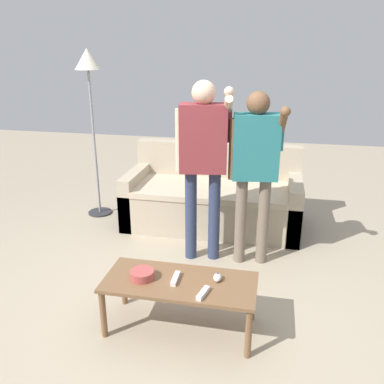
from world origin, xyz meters
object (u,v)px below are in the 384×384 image
at_px(snack_bowl, 142,275).
at_px(floor_lamp, 89,78).
at_px(couch, 213,198).
at_px(player_right, 255,160).
at_px(game_remote_nunchuk, 217,277).
at_px(game_remote_wand_far, 175,278).
at_px(game_remote_wand_near, 203,293).
at_px(player_center, 203,152).
at_px(coffee_table, 180,287).

distance_m(snack_bowl, floor_lamp, 2.51).
distance_m(couch, snack_bowl, 1.90).
bearing_deg(player_right, game_remote_nunchuk, -99.59).
bearing_deg(game_remote_wand_far, game_remote_nunchuk, 11.57).
bearing_deg(game_remote_wand_near, player_center, 100.46).
bearing_deg(coffee_table, game_remote_nunchuk, 12.67).
xyz_separation_m(player_right, game_remote_wand_near, (-0.24, -1.20, -0.58)).
bearing_deg(floor_lamp, game_remote_nunchuk, -46.79).
relative_size(couch, snack_bowl, 11.25).
xyz_separation_m(snack_bowl, player_right, (0.69, 1.09, 0.57)).
xyz_separation_m(floor_lamp, game_remote_wand_far, (1.41, -1.86, -1.19)).
relative_size(player_right, game_remote_wand_far, 9.74).
xyz_separation_m(coffee_table, player_center, (-0.03, 1.05, 0.70)).
height_order(coffee_table, game_remote_wand_far, game_remote_wand_far).
height_order(coffee_table, player_center, player_center).
bearing_deg(player_right, coffee_table, -111.71).
height_order(player_center, player_right, player_center).
relative_size(snack_bowl, game_remote_wand_far, 1.05).
height_order(coffee_table, snack_bowl, snack_bowl).
relative_size(game_remote_nunchuk, game_remote_wand_near, 0.58).
xyz_separation_m(snack_bowl, game_remote_wand_far, (0.23, 0.02, -0.01)).
distance_m(couch, player_center, 1.10).
bearing_deg(snack_bowl, game_remote_wand_near, -14.02).
xyz_separation_m(player_right, game_remote_wand_far, (-0.45, -1.06, -0.58)).
bearing_deg(player_right, floor_lamp, 156.80).
distance_m(coffee_table, player_right, 1.32).
xyz_separation_m(couch, player_center, (0.03, -0.82, 0.74)).
bearing_deg(game_remote_wand_far, floor_lamp, 127.17).
bearing_deg(game_remote_nunchuk, game_remote_wand_far, -168.43).
height_order(player_right, game_remote_wand_far, player_right).
xyz_separation_m(snack_bowl, game_remote_nunchuk, (0.52, 0.08, -0.01)).
distance_m(player_right, game_remote_wand_far, 1.30).
height_order(game_remote_nunchuk, floor_lamp, floor_lamp).
xyz_separation_m(couch, coffee_table, (0.06, -1.86, 0.04)).
relative_size(coffee_table, game_remote_nunchuk, 12.01).
relative_size(player_right, game_remote_wand_near, 10.26).
relative_size(couch, player_center, 1.15).
bearing_deg(player_center, game_remote_wand_far, -89.94).
bearing_deg(player_right, snack_bowl, -122.30).
distance_m(couch, floor_lamp, 1.89).
bearing_deg(game_remote_nunchuk, snack_bowl, -171.20).
bearing_deg(game_remote_wand_near, coffee_table, 144.08).
bearing_deg(coffee_table, couch, 91.76).
xyz_separation_m(coffee_table, game_remote_wand_near, (0.19, -0.14, 0.06)).
height_order(couch, player_center, player_center).
distance_m(game_remote_wand_near, game_remote_wand_far, 0.26).
xyz_separation_m(game_remote_nunchuk, floor_lamp, (-1.70, 1.81, 1.18)).
distance_m(couch, game_remote_nunchuk, 1.84).
relative_size(snack_bowl, player_center, 0.10).
bearing_deg(couch, floor_lamp, -179.96).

